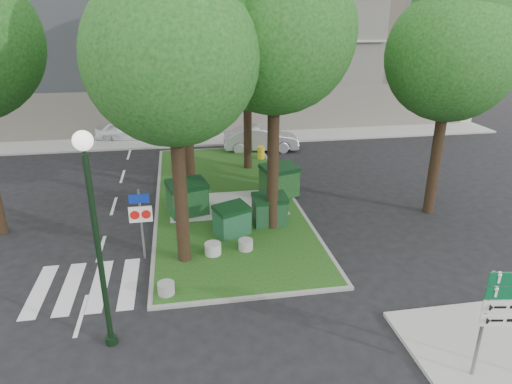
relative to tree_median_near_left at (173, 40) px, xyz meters
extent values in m
plane|color=black|center=(1.41, -2.56, -7.32)|extent=(120.00, 120.00, 0.00)
cube|color=#144112|center=(1.91, 5.44, -7.26)|extent=(6.00, 16.00, 0.12)
cube|color=gray|center=(1.91, 5.44, -7.27)|extent=(6.30, 16.30, 0.10)
cube|color=#999993|center=(7.91, -6.06, -7.26)|extent=(5.00, 4.00, 0.12)
cube|color=#999993|center=(1.41, 15.94, -7.26)|extent=(42.00, 3.00, 0.12)
cube|color=silver|center=(-2.34, -1.06, -7.31)|extent=(5.00, 3.00, 0.01)
cube|color=tan|center=(1.41, 23.44, 0.68)|extent=(41.00, 12.00, 16.00)
cylinder|color=black|center=(-0.09, -0.06, -4.24)|extent=(0.44, 0.44, 6.16)
sphere|color=#124311|center=(-0.09, -0.06, -0.50)|extent=(5.20, 5.20, 5.20)
cylinder|color=black|center=(3.41, 1.94, -3.96)|extent=(0.44, 0.44, 6.72)
sphere|color=#124311|center=(3.41, 1.94, 0.12)|extent=(5.60, 5.60, 5.60)
cylinder|color=black|center=(0.41, 6.44, -4.38)|extent=(0.44, 0.44, 5.88)
sphere|color=#124311|center=(0.41, 6.44, -0.81)|extent=(4.80, 4.80, 4.80)
sphere|color=#124311|center=(0.71, 6.64, 0.87)|extent=(3.60, 3.60, 3.60)
cylinder|color=black|center=(3.61, 9.44, -3.82)|extent=(0.44, 0.44, 7.00)
sphere|color=#124311|center=(3.61, 9.44, 0.43)|extent=(5.80, 5.80, 5.80)
cylinder|color=black|center=(10.41, 2.44, -4.38)|extent=(0.44, 0.44, 5.88)
sphere|color=#124311|center=(10.41, 2.44, -0.81)|extent=(5.00, 5.00, 5.00)
sphere|color=#124311|center=(10.71, 2.64, 0.87)|extent=(3.75, 3.75, 3.75)
cube|color=#103C16|center=(0.17, 3.79, -6.59)|extent=(1.78, 1.43, 1.22)
cube|color=black|center=(0.17, 3.79, -5.88)|extent=(1.85, 1.51, 0.35)
cube|color=#134225|center=(1.77, 1.59, -6.71)|extent=(1.48, 1.29, 0.98)
cube|color=black|center=(1.77, 1.59, -6.14)|extent=(1.55, 1.36, 0.28)
cube|color=#0F3318|center=(3.37, 2.24, -6.69)|extent=(1.33, 0.93, 1.02)
cube|color=black|center=(3.37, 2.24, -6.09)|extent=(1.38, 1.00, 0.29)
cube|color=#133E13|center=(4.41, 5.15, -6.58)|extent=(1.83, 1.51, 1.24)
cube|color=black|center=(4.41, 5.15, -5.86)|extent=(1.90, 1.59, 0.36)
cylinder|color=gray|center=(-0.69, -2.06, -7.01)|extent=(0.52, 0.52, 0.37)
cylinder|color=gray|center=(2.10, 0.27, -7.01)|extent=(0.52, 0.52, 0.37)
cylinder|color=#AEAEA8|center=(0.91, 0.14, -6.99)|extent=(0.58, 0.58, 0.41)
cylinder|color=gold|center=(4.61, 10.91, -6.84)|extent=(0.41, 0.41, 0.72)
cylinder|color=black|center=(-2.09, -3.94, -4.74)|extent=(0.14, 0.14, 5.16)
cylinder|color=black|center=(-2.09, -3.94, -7.21)|extent=(0.31, 0.31, 0.21)
sphere|color=white|center=(-2.09, -3.94, -1.85)|extent=(0.45, 0.45, 0.45)
cylinder|color=slate|center=(-1.46, 0.44, -6.02)|extent=(0.08, 0.08, 2.59)
cube|color=navy|center=(-1.46, 0.44, -5.03)|extent=(0.67, 0.05, 0.31)
cube|color=white|center=(-1.46, 0.44, -5.61)|extent=(0.78, 0.05, 0.57)
cylinder|color=red|center=(-1.65, 0.44, -5.61)|extent=(0.31, 0.04, 0.31)
cylinder|color=red|center=(-1.28, 0.44, -5.61)|extent=(0.31, 0.04, 0.31)
cylinder|color=slate|center=(6.45, -6.64, -5.80)|extent=(0.10, 0.10, 2.78)
cube|color=white|center=(7.03, -6.74, -5.63)|extent=(1.38, 0.27, 0.32)
imported|color=white|center=(-3.56, 16.94, -6.66)|extent=(4.00, 2.02, 1.31)
imported|color=#A6A7AE|center=(4.97, 12.94, -6.56)|extent=(4.73, 2.00, 1.52)
camera|label=1|loc=(-0.01, -14.08, 0.76)|focal=32.00mm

